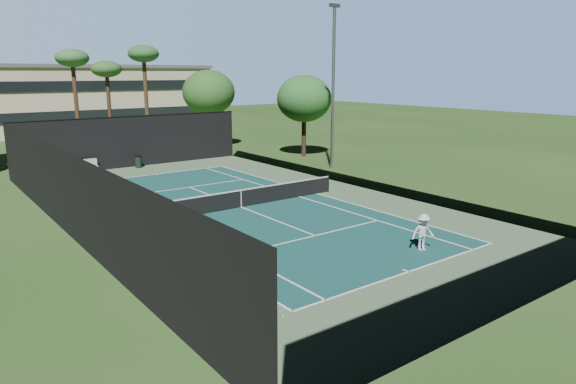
{
  "coord_description": "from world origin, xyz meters",
  "views": [
    {
      "loc": [
        -14.44,
        -23.6,
        7.28
      ],
      "look_at": [
        1.0,
        -3.0,
        1.3
      ],
      "focal_mm": 32.0,
      "sensor_mm": 36.0,
      "label": 1
    }
  ],
  "objects_px": {
    "tennis_ball_d": "(107,208)",
    "tennis_ball_c": "(270,196)",
    "trash_bin": "(138,162)",
    "player": "(423,232)",
    "park_bench": "(87,166)",
    "tennis_net": "(241,198)",
    "tennis_ball_b": "(219,207)",
    "tennis_ball_a": "(283,316)"
  },
  "relations": [
    {
      "from": "tennis_ball_c",
      "to": "tennis_ball_b",
      "type": "bearing_deg",
      "value": -172.43
    },
    {
      "from": "tennis_ball_d",
      "to": "tennis_ball_c",
      "type": "bearing_deg",
      "value": -18.21
    },
    {
      "from": "player",
      "to": "tennis_net",
      "type": "bearing_deg",
      "value": 124.46
    },
    {
      "from": "tennis_ball_a",
      "to": "tennis_ball_b",
      "type": "relative_size",
      "value": 0.88
    },
    {
      "from": "tennis_ball_b",
      "to": "trash_bin",
      "type": "bearing_deg",
      "value": 86.21
    },
    {
      "from": "park_bench",
      "to": "tennis_ball_a",
      "type": "bearing_deg",
      "value": -94.36
    },
    {
      "from": "park_bench",
      "to": "trash_bin",
      "type": "relative_size",
      "value": 1.59
    },
    {
      "from": "park_bench",
      "to": "trash_bin",
      "type": "bearing_deg",
      "value": -4.39
    },
    {
      "from": "tennis_ball_b",
      "to": "park_bench",
      "type": "relative_size",
      "value": 0.05
    },
    {
      "from": "player",
      "to": "park_bench",
      "type": "height_order",
      "value": "player"
    },
    {
      "from": "trash_bin",
      "to": "player",
      "type": "bearing_deg",
      "value": -84.71
    },
    {
      "from": "tennis_ball_c",
      "to": "park_bench",
      "type": "bearing_deg",
      "value": 114.78
    },
    {
      "from": "player",
      "to": "tennis_ball_a",
      "type": "xyz_separation_m",
      "value": [
        -8.31,
        -1.42,
        -0.76
      ]
    },
    {
      "from": "player",
      "to": "tennis_ball_a",
      "type": "height_order",
      "value": "player"
    },
    {
      "from": "tennis_ball_b",
      "to": "trash_bin",
      "type": "relative_size",
      "value": 0.08
    },
    {
      "from": "trash_bin",
      "to": "tennis_ball_c",
      "type": "bearing_deg",
      "value": -78.69
    },
    {
      "from": "player",
      "to": "tennis_ball_b",
      "type": "relative_size",
      "value": 20.89
    },
    {
      "from": "tennis_net",
      "to": "trash_bin",
      "type": "height_order",
      "value": "tennis_net"
    },
    {
      "from": "tennis_ball_a",
      "to": "trash_bin",
      "type": "height_order",
      "value": "trash_bin"
    },
    {
      "from": "tennis_net",
      "to": "tennis_ball_c",
      "type": "relative_size",
      "value": 175.8
    },
    {
      "from": "tennis_net",
      "to": "tennis_ball_c",
      "type": "xyz_separation_m",
      "value": [
        2.8,
        1.25,
        -0.52
      ]
    },
    {
      "from": "trash_bin",
      "to": "tennis_ball_a",
      "type": "bearing_deg",
      "value": -102.23
    },
    {
      "from": "player",
      "to": "tennis_ball_c",
      "type": "height_order",
      "value": "player"
    },
    {
      "from": "tennis_ball_a",
      "to": "park_bench",
      "type": "xyz_separation_m",
      "value": [
        2.1,
        27.58,
        0.51
      ]
    },
    {
      "from": "player",
      "to": "trash_bin",
      "type": "xyz_separation_m",
      "value": [
        -2.4,
        25.87,
        -0.31
      ]
    },
    {
      "from": "tennis_net",
      "to": "player",
      "type": "xyz_separation_m",
      "value": [
        2.39,
        -10.57,
        0.23
      ]
    },
    {
      "from": "player",
      "to": "park_bench",
      "type": "distance_m",
      "value": 26.89
    },
    {
      "from": "tennis_ball_c",
      "to": "tennis_ball_d",
      "type": "xyz_separation_m",
      "value": [
        -8.88,
        2.92,
        0.0
      ]
    },
    {
      "from": "player",
      "to": "tennis_ball_d",
      "type": "relative_size",
      "value": 20.26
    },
    {
      "from": "player",
      "to": "park_bench",
      "type": "xyz_separation_m",
      "value": [
        -6.21,
        26.16,
        -0.24
      ]
    },
    {
      "from": "tennis_ball_b",
      "to": "tennis_ball_c",
      "type": "bearing_deg",
      "value": 7.57
    },
    {
      "from": "tennis_ball_d",
      "to": "trash_bin",
      "type": "bearing_deg",
      "value": 61.36
    },
    {
      "from": "tennis_ball_c",
      "to": "trash_bin",
      "type": "height_order",
      "value": "trash_bin"
    },
    {
      "from": "tennis_ball_a",
      "to": "park_bench",
      "type": "height_order",
      "value": "park_bench"
    },
    {
      "from": "tennis_ball_b",
      "to": "tennis_ball_c",
      "type": "relative_size",
      "value": 1.03
    },
    {
      "from": "tennis_ball_b",
      "to": "tennis_ball_c",
      "type": "height_order",
      "value": "tennis_ball_b"
    },
    {
      "from": "tennis_ball_c",
      "to": "trash_bin",
      "type": "bearing_deg",
      "value": 101.31
    },
    {
      "from": "player",
      "to": "tennis_ball_a",
      "type": "relative_size",
      "value": 23.75
    },
    {
      "from": "player",
      "to": "tennis_ball_c",
      "type": "distance_m",
      "value": 11.85
    },
    {
      "from": "park_bench",
      "to": "tennis_ball_d",
      "type": "bearing_deg",
      "value": -101.21
    },
    {
      "from": "tennis_ball_a",
      "to": "tennis_ball_d",
      "type": "height_order",
      "value": "tennis_ball_d"
    },
    {
      "from": "tennis_ball_a",
      "to": "trash_bin",
      "type": "xyz_separation_m",
      "value": [
        5.92,
        27.29,
        0.45
      ]
    }
  ]
}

